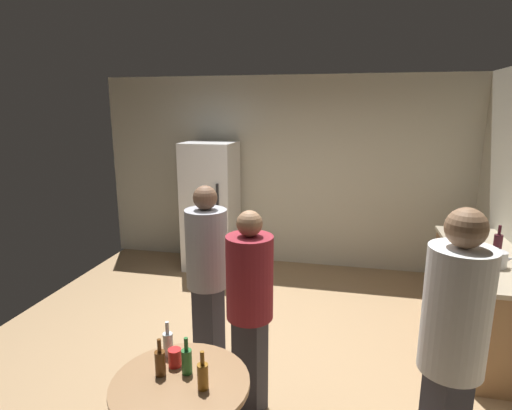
{
  "coord_description": "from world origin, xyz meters",
  "views": [
    {
      "loc": [
        0.92,
        -3.26,
        2.26
      ],
      "look_at": [
        0.05,
        0.66,
        1.32
      ],
      "focal_mm": 29.23,
      "sensor_mm": 36.0,
      "label": 1
    }
  ],
  "objects_px": {
    "refrigerator": "(211,206)",
    "plastic_cup_red": "(175,358)",
    "person_in_gray_shirt": "(207,268)",
    "beer_bottle_amber": "(203,375)",
    "beer_bottle_green": "(187,360)",
    "wine_bottle_on_counter": "(498,245)",
    "foreground_table": "(181,397)",
    "beer_bottle_clear": "(168,343)",
    "person_in_maroon_shirt": "(250,299)",
    "person_in_white_shirt": "(453,341)",
    "beer_bottle_brown": "(160,362)",
    "kettle": "(497,259)"
  },
  "relations": [
    {
      "from": "refrigerator",
      "to": "plastic_cup_red",
      "type": "distance_m",
      "value": 3.5
    },
    {
      "from": "person_in_gray_shirt",
      "to": "plastic_cup_red",
      "type": "bearing_deg",
      "value": 26.98
    },
    {
      "from": "beer_bottle_amber",
      "to": "beer_bottle_green",
      "type": "xyz_separation_m",
      "value": [
        -0.14,
        0.11,
        0.0
      ]
    },
    {
      "from": "wine_bottle_on_counter",
      "to": "foreground_table",
      "type": "relative_size",
      "value": 0.39
    },
    {
      "from": "beer_bottle_clear",
      "to": "person_in_gray_shirt",
      "type": "bearing_deg",
      "value": 92.57
    },
    {
      "from": "beer_bottle_green",
      "to": "plastic_cup_red",
      "type": "distance_m",
      "value": 0.11
    },
    {
      "from": "person_in_maroon_shirt",
      "to": "person_in_white_shirt",
      "type": "bearing_deg",
      "value": 85.86
    },
    {
      "from": "beer_bottle_brown",
      "to": "plastic_cup_red",
      "type": "bearing_deg",
      "value": 64.56
    },
    {
      "from": "person_in_maroon_shirt",
      "to": "plastic_cup_red",
      "type": "bearing_deg",
      "value": -8.89
    },
    {
      "from": "plastic_cup_red",
      "to": "person_in_white_shirt",
      "type": "distance_m",
      "value": 1.58
    },
    {
      "from": "kettle",
      "to": "wine_bottle_on_counter",
      "type": "height_order",
      "value": "wine_bottle_on_counter"
    },
    {
      "from": "beer_bottle_brown",
      "to": "beer_bottle_green",
      "type": "height_order",
      "value": "same"
    },
    {
      "from": "wine_bottle_on_counter",
      "to": "person_in_maroon_shirt",
      "type": "bearing_deg",
      "value": -146.02
    },
    {
      "from": "beer_bottle_clear",
      "to": "wine_bottle_on_counter",
      "type": "bearing_deg",
      "value": 37.81
    },
    {
      "from": "refrigerator",
      "to": "plastic_cup_red",
      "type": "bearing_deg",
      "value": -75.02
    },
    {
      "from": "kettle",
      "to": "foreground_table",
      "type": "distance_m",
      "value": 2.9
    },
    {
      "from": "kettle",
      "to": "person_in_maroon_shirt",
      "type": "xyz_separation_m",
      "value": [
        -1.96,
        -1.12,
        -0.06
      ]
    },
    {
      "from": "beer_bottle_green",
      "to": "person_in_white_shirt",
      "type": "bearing_deg",
      "value": 5.99
    },
    {
      "from": "beer_bottle_brown",
      "to": "wine_bottle_on_counter",
      "type": "bearing_deg",
      "value": 41.01
    },
    {
      "from": "beer_bottle_amber",
      "to": "plastic_cup_red",
      "type": "bearing_deg",
      "value": 145.58
    },
    {
      "from": "refrigerator",
      "to": "plastic_cup_red",
      "type": "xyz_separation_m",
      "value": [
        0.91,
        -3.38,
        -0.11
      ]
    },
    {
      "from": "foreground_table",
      "to": "person_in_gray_shirt",
      "type": "bearing_deg",
      "value": 100.9
    },
    {
      "from": "refrigerator",
      "to": "foreground_table",
      "type": "distance_m",
      "value": 3.66
    },
    {
      "from": "foreground_table",
      "to": "person_in_white_shirt",
      "type": "xyz_separation_m",
      "value": [
        1.47,
        0.23,
        0.42
      ]
    },
    {
      "from": "refrigerator",
      "to": "person_in_gray_shirt",
      "type": "height_order",
      "value": "refrigerator"
    },
    {
      "from": "kettle",
      "to": "person_in_gray_shirt",
      "type": "height_order",
      "value": "person_in_gray_shirt"
    },
    {
      "from": "wine_bottle_on_counter",
      "to": "beer_bottle_green",
      "type": "xyz_separation_m",
      "value": [
        -2.26,
        -2.04,
        -0.2
      ]
    },
    {
      "from": "beer_bottle_brown",
      "to": "beer_bottle_clear",
      "type": "bearing_deg",
      "value": 101.19
    },
    {
      "from": "beer_bottle_clear",
      "to": "beer_bottle_brown",
      "type": "bearing_deg",
      "value": -78.81
    },
    {
      "from": "kettle",
      "to": "beer_bottle_clear",
      "type": "bearing_deg",
      "value": -145.23
    },
    {
      "from": "beer_bottle_amber",
      "to": "plastic_cup_red",
      "type": "height_order",
      "value": "beer_bottle_amber"
    },
    {
      "from": "beer_bottle_amber",
      "to": "person_in_maroon_shirt",
      "type": "relative_size",
      "value": 0.15
    },
    {
      "from": "plastic_cup_red",
      "to": "person_in_white_shirt",
      "type": "xyz_separation_m",
      "value": [
        1.56,
        0.1,
        0.26
      ]
    },
    {
      "from": "person_in_white_shirt",
      "to": "beer_bottle_green",
      "type": "bearing_deg",
      "value": -16.63
    },
    {
      "from": "kettle",
      "to": "beer_bottle_green",
      "type": "xyz_separation_m",
      "value": [
        -2.18,
        -1.79,
        -0.15
      ]
    },
    {
      "from": "refrigerator",
      "to": "beer_bottle_green",
      "type": "distance_m",
      "value": 3.58
    },
    {
      "from": "beer_bottle_amber",
      "to": "plastic_cup_red",
      "type": "relative_size",
      "value": 2.09
    },
    {
      "from": "refrigerator",
      "to": "wine_bottle_on_counter",
      "type": "distance_m",
      "value": 3.55
    },
    {
      "from": "plastic_cup_red",
      "to": "person_in_gray_shirt",
      "type": "height_order",
      "value": "person_in_gray_shirt"
    },
    {
      "from": "kettle",
      "to": "foreground_table",
      "type": "relative_size",
      "value": 0.3
    },
    {
      "from": "beer_bottle_green",
      "to": "person_in_maroon_shirt",
      "type": "bearing_deg",
      "value": 71.7
    },
    {
      "from": "foreground_table",
      "to": "beer_bottle_clear",
      "type": "distance_m",
      "value": 0.34
    },
    {
      "from": "kettle",
      "to": "wine_bottle_on_counter",
      "type": "bearing_deg",
      "value": 73.17
    },
    {
      "from": "beer_bottle_brown",
      "to": "beer_bottle_green",
      "type": "bearing_deg",
      "value": 18.42
    },
    {
      "from": "wine_bottle_on_counter",
      "to": "person_in_white_shirt",
      "type": "bearing_deg",
      "value": -112.9
    },
    {
      "from": "beer_bottle_clear",
      "to": "plastic_cup_red",
      "type": "xyz_separation_m",
      "value": [
        0.09,
        -0.1,
        -0.03
      ]
    },
    {
      "from": "beer_bottle_green",
      "to": "beer_bottle_clear",
      "type": "xyz_separation_m",
      "value": [
        -0.18,
        0.15,
        0.0
      ]
    },
    {
      "from": "beer_bottle_green",
      "to": "beer_bottle_brown",
      "type": "bearing_deg",
      "value": -161.58
    },
    {
      "from": "refrigerator",
      "to": "wine_bottle_on_counter",
      "type": "height_order",
      "value": "refrigerator"
    },
    {
      "from": "beer_bottle_amber",
      "to": "beer_bottle_brown",
      "type": "bearing_deg",
      "value": 167.6
    }
  ]
}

